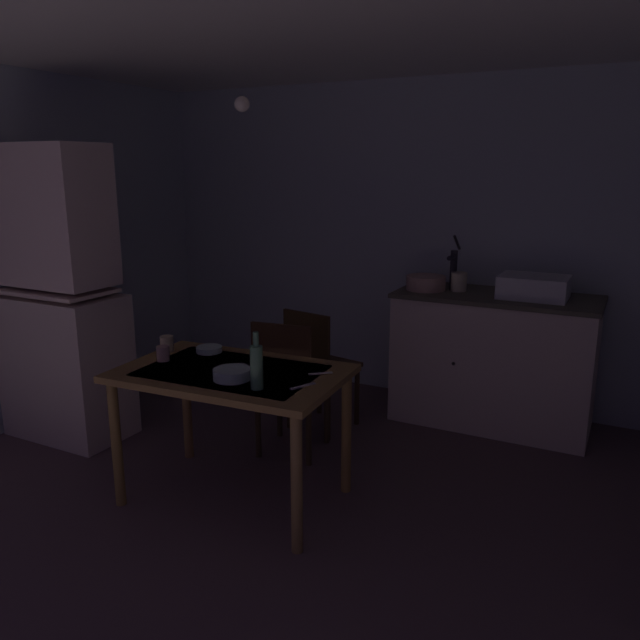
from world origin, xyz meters
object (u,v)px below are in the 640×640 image
at_px(hand_pump, 453,266).
at_px(sink_basin, 534,286).
at_px(chair_by_counter, 318,365).
at_px(serving_bowl_wide, 209,349).
at_px(hutch_cabinet, 61,305).
at_px(teacup_cream, 163,353).
at_px(chair_far_side, 289,384).
at_px(dining_table, 232,387).
at_px(glass_bottle, 257,366).
at_px(mixing_bowl_counter, 426,283).

bearing_deg(hand_pump, sink_basin, -4.59).
xyz_separation_m(chair_by_counter, serving_bowl_wide, (-0.28, -0.83, 0.29)).
bearing_deg(hutch_cabinet, hand_pump, 35.34).
height_order(hutch_cabinet, teacup_cream, hutch_cabinet).
bearing_deg(chair_far_side, teacup_cream, -124.09).
height_order(hutch_cabinet, chair_by_counter, hutch_cabinet).
relative_size(dining_table, serving_bowl_wide, 8.24).
bearing_deg(glass_bottle, hand_pump, 77.97).
xyz_separation_m(mixing_bowl_counter, dining_table, (-0.52, -1.67, -0.34)).
bearing_deg(dining_table, mixing_bowl_counter, 72.67).
relative_size(hutch_cabinet, sink_basin, 4.40).
bearing_deg(serving_bowl_wide, mixing_bowl_counter, 60.19).
relative_size(hutch_cabinet, dining_table, 1.57).
bearing_deg(sink_basin, chair_far_side, -138.48).
bearing_deg(hutch_cabinet, mixing_bowl_counter, 35.79).
bearing_deg(serving_bowl_wide, hutch_cabinet, -179.59).
bearing_deg(dining_table, sink_basin, 53.95).
height_order(chair_far_side, teacup_cream, chair_far_side).
bearing_deg(chair_by_counter, sink_basin, 27.85).
bearing_deg(chair_by_counter, glass_bottle, -76.16).
relative_size(hutch_cabinet, chair_by_counter, 2.25).
relative_size(mixing_bowl_counter, chair_by_counter, 0.32).
bearing_deg(dining_table, hutch_cabinet, 172.00).
relative_size(chair_far_side, glass_bottle, 3.11).
bearing_deg(serving_bowl_wide, glass_bottle, -34.17).
bearing_deg(hutch_cabinet, teacup_cream, -12.74).
relative_size(dining_table, teacup_cream, 15.01).
height_order(hutch_cabinet, dining_table, hutch_cabinet).
height_order(hutch_cabinet, mixing_bowl_counter, hutch_cabinet).
bearing_deg(serving_bowl_wide, hand_pump, 57.13).
bearing_deg(teacup_cream, mixing_bowl_counter, 60.63).
relative_size(chair_far_side, chair_by_counter, 1.03).
distance_m(sink_basin, chair_by_counter, 1.54).
relative_size(mixing_bowl_counter, serving_bowl_wide, 1.87).
bearing_deg(glass_bottle, chair_far_side, 109.52).
height_order(mixing_bowl_counter, dining_table, mixing_bowl_counter).
relative_size(hutch_cabinet, chair_far_side, 2.19).
bearing_deg(glass_bottle, hutch_cabinet, 167.67).
relative_size(sink_basin, serving_bowl_wide, 2.95).
distance_m(hand_pump, serving_bowl_wide, 1.87).
xyz_separation_m(sink_basin, dining_table, (-1.25, -1.72, -0.37)).
bearing_deg(serving_bowl_wide, chair_far_side, 51.77).
relative_size(mixing_bowl_counter, teacup_cream, 3.41).
bearing_deg(hutch_cabinet, dining_table, -8.00).
xyz_separation_m(serving_bowl_wide, teacup_cream, (-0.13, -0.25, 0.03)).
distance_m(dining_table, chair_far_side, 0.63).
relative_size(hand_pump, teacup_cream, 4.76).
bearing_deg(mixing_bowl_counter, teacup_cream, -119.37).
xyz_separation_m(chair_far_side, chair_by_counter, (-0.02, 0.44, -0.00)).
height_order(hand_pump, serving_bowl_wide, hand_pump).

